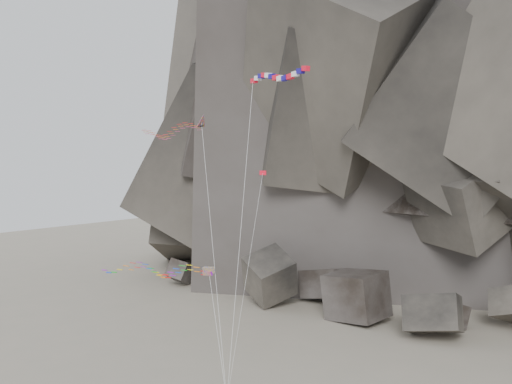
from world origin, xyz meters
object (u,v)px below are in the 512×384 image
Objects in this scene: banner_kite at (277,78)px; pennant_kite at (257,208)px; parafoil_kite at (150,269)px; delta_kite at (168,131)px.

banner_kite is 1.48× the size of pennant_kite.
parafoil_kite is at bearing -177.43° from pennant_kite.
pennant_kite is at bearing -90.17° from banner_kite.
parafoil_kite is 12.46m from pennant_kite.
banner_kite is 21.64m from parafoil_kite.
banner_kite reaches higher than delta_kite.
delta_kite is 0.87× the size of banner_kite.
delta_kite is at bearing 155.90° from pennant_kite.
delta_kite reaches higher than pennant_kite.
pennant_kite is at bearing 24.72° from parafoil_kite.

